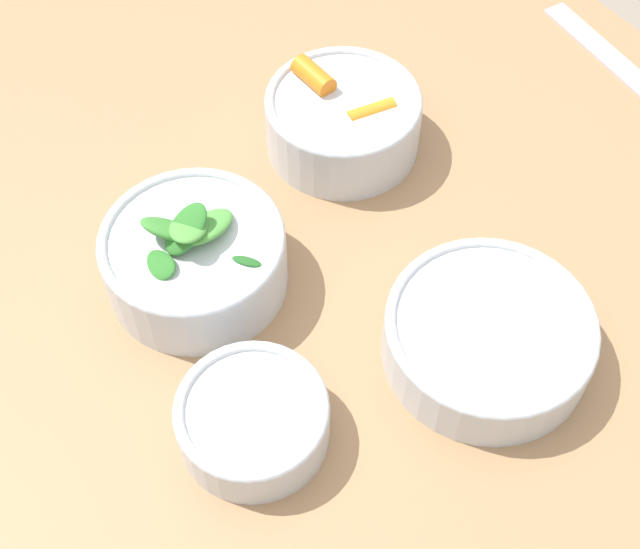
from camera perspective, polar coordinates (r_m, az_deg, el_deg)
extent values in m
cube|color=#99724C|center=(0.81, 1.21, -4.34)|extent=(1.24, 1.06, 0.03)
cube|color=olive|center=(1.58, 3.26, 11.19)|extent=(0.06, 0.06, 0.74)
cylinder|color=silver|center=(0.93, 1.47, 9.67)|extent=(0.16, 0.16, 0.06)
torus|color=silver|center=(0.90, 1.52, 11.06)|extent=(0.16, 0.16, 0.01)
cylinder|color=orange|center=(0.93, 3.43, 11.37)|extent=(0.03, 0.05, 0.02)
cylinder|color=orange|center=(0.90, -0.05, 9.94)|extent=(0.05, 0.04, 0.02)
cylinder|color=orange|center=(0.89, 2.62, 9.12)|extent=(0.05, 0.04, 0.02)
cylinder|color=orange|center=(0.90, 3.30, 10.34)|extent=(0.02, 0.05, 0.02)
cylinder|color=orange|center=(0.92, -0.41, 12.60)|extent=(0.05, 0.02, 0.02)
cylinder|color=silver|center=(0.82, -7.99, 0.91)|extent=(0.17, 0.17, 0.06)
torus|color=silver|center=(0.79, -8.24, 2.24)|extent=(0.17, 0.17, 0.01)
ellipsoid|color=#2D7028|center=(0.78, -10.36, 0.58)|extent=(0.05, 0.04, 0.03)
ellipsoid|color=#2D7028|center=(0.78, -8.58, 2.89)|extent=(0.04, 0.06, 0.04)
ellipsoid|color=#4C933D|center=(0.78, -8.42, 2.99)|extent=(0.06, 0.06, 0.03)
ellipsoid|color=#235B23|center=(0.78, -4.80, 1.02)|extent=(0.05, 0.04, 0.03)
ellipsoid|color=#3D8433|center=(0.79, -9.58, 2.83)|extent=(0.06, 0.06, 0.05)
ellipsoid|color=#4C933D|center=(0.79, -7.28, 3.05)|extent=(0.06, 0.07, 0.04)
cylinder|color=silver|center=(0.79, 10.67, -4.06)|extent=(0.18, 0.18, 0.05)
torus|color=silver|center=(0.76, 10.95, -3.11)|extent=(0.18, 0.18, 0.01)
cylinder|color=#9E6B4C|center=(0.79, 10.59, -4.34)|extent=(0.17, 0.17, 0.03)
ellipsoid|color=#A36B4C|center=(0.76, 9.17, -5.28)|extent=(0.01, 0.01, 0.01)
ellipsoid|color=#A36B4C|center=(0.77, 8.48, -3.97)|extent=(0.01, 0.01, 0.01)
ellipsoid|color=#AD7551|center=(0.79, 14.95, -3.66)|extent=(0.01, 0.01, 0.01)
ellipsoid|color=#8E5B3D|center=(0.78, 16.11, -5.67)|extent=(0.01, 0.01, 0.01)
ellipsoid|color=#8E5B3D|center=(0.75, 11.00, -6.01)|extent=(0.01, 0.01, 0.01)
ellipsoid|color=#AD7551|center=(0.77, 6.48, -3.21)|extent=(0.01, 0.01, 0.01)
ellipsoid|color=#AD7551|center=(0.81, 14.25, -0.65)|extent=(0.01, 0.01, 0.01)
ellipsoid|color=#A36B4C|center=(0.81, 9.39, 1.07)|extent=(0.01, 0.01, 0.01)
ellipsoid|color=#A36B4C|center=(0.77, 13.31, -4.91)|extent=(0.01, 0.01, 0.01)
cylinder|color=#E0A88E|center=(0.74, 9.89, -6.82)|extent=(0.03, 0.03, 0.01)
cylinder|color=#E0A88E|center=(0.80, 13.63, -0.97)|extent=(0.02, 0.02, 0.01)
cylinder|color=beige|center=(0.76, 14.30, -5.78)|extent=(0.03, 0.03, 0.01)
cylinder|color=#E0A88E|center=(0.78, 14.49, -3.99)|extent=(0.03, 0.03, 0.01)
cylinder|color=silver|center=(0.74, -4.31, -9.34)|extent=(0.13, 0.13, 0.04)
torus|color=silver|center=(0.72, -4.42, -8.58)|extent=(0.13, 0.13, 0.01)
cube|color=tan|center=(0.74, -6.81, -8.90)|extent=(0.06, 0.06, 0.02)
cube|color=tan|center=(0.74, -5.82, -7.47)|extent=(0.05, 0.06, 0.01)
cube|color=tan|center=(0.73, -4.74, -8.14)|extent=(0.05, 0.05, 0.01)
cube|color=#EFB7C6|center=(1.08, 19.05, 12.14)|extent=(0.27, 0.05, 0.00)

